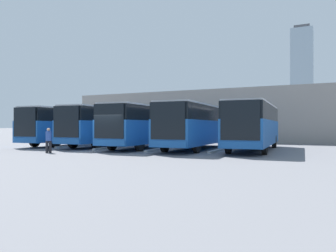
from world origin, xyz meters
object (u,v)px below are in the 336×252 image
bus_2 (147,125)px  pedestrian (49,140)px  bus_1 (196,125)px  bus_3 (109,125)px  bus_0 (254,125)px  bus_4 (72,125)px

bus_2 → pedestrian: (3.34, 7.21, -0.99)m
bus_1 → bus_3: (8.32, -0.37, 0.00)m
bus_0 → bus_2: 8.37m
bus_3 → bus_1: bearing=174.2°
pedestrian → bus_1: bearing=3.5°
bus_2 → bus_3: size_ratio=1.00×
bus_3 → bus_0: bearing=178.7°
bus_0 → pedestrian: size_ratio=7.02×
bus_1 → bus_3: same height
bus_0 → bus_4: same height
bus_1 → pedestrian: bearing=41.3°
bus_1 → pedestrian: 10.58m
bus_1 → pedestrian: (7.50, 7.39, -0.99)m
bus_4 → bus_1: bearing=175.3°
bus_0 → pedestrian: 14.28m
bus_1 → bus_0: bearing=-172.5°
bus_0 → bus_1: (4.16, 0.79, 0.00)m
bus_0 → bus_1: same height
bus_0 → bus_1: size_ratio=1.00×
bus_2 → bus_4: size_ratio=1.00×
bus_0 → bus_1: bearing=7.5°
bus_2 → bus_0: bearing=-176.6°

